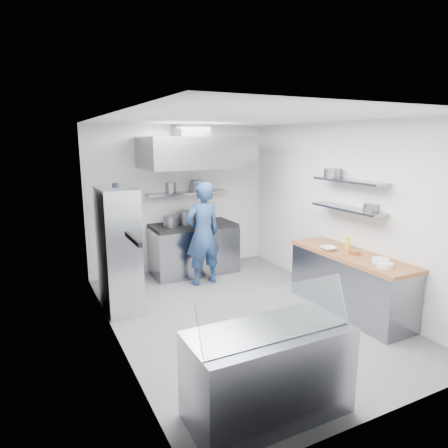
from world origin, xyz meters
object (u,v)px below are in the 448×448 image
wire_rack (119,250)px  display_case (268,373)px  gas_range (194,250)px  chef (203,234)px

wire_rack → display_case: size_ratio=1.23×
gas_range → wire_rack: bearing=-147.0°
gas_range → chef: (-0.08, -0.64, 0.46)m
gas_range → display_case: size_ratio=1.07×
gas_range → chef: size_ratio=0.88×
chef → display_case: 3.60m
chef → wire_rack: size_ratio=0.99×
chef → wire_rack: bearing=10.2°
wire_rack → chef: bearing=15.1°
gas_range → chef: bearing=-97.3°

